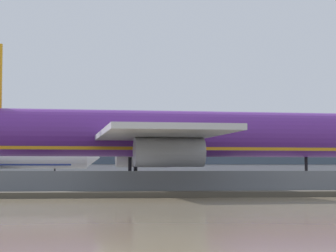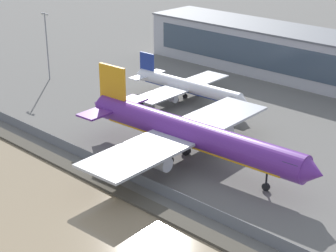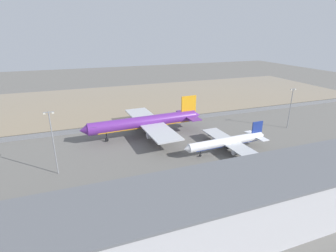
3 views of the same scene
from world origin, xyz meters
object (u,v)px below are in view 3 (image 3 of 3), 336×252
(ops_van, at_px, (220,135))
(apron_light_mast_apron_west, at_px, (53,140))
(cargo_jet_purple, at_px, (147,122))
(baggage_tug, at_px, (195,146))
(apron_light_mast_apron_east, at_px, (291,106))
(passenger_jet_white, at_px, (228,142))

(ops_van, relative_size, apron_light_mast_apron_west, 0.26)
(ops_van, xyz_separation_m, apron_light_mast_apron_west, (67.15, 8.55, 10.81))
(cargo_jet_purple, distance_m, baggage_tug, 25.47)
(apron_light_mast_apron_west, bearing_deg, apron_light_mast_apron_east, -175.58)
(ops_van, bearing_deg, cargo_jet_purple, -24.97)
(baggage_tug, distance_m, ops_van, 16.67)
(cargo_jet_purple, distance_m, ops_van, 33.45)
(ops_van, height_order, apron_light_mast_apron_west, apron_light_mast_apron_west)
(baggage_tug, distance_m, apron_light_mast_apron_east, 54.08)
(cargo_jet_purple, xyz_separation_m, ops_van, (-29.98, 13.96, -5.01))
(apron_light_mast_apron_east, bearing_deg, apron_light_mast_apron_west, 4.42)
(passenger_jet_white, bearing_deg, cargo_jet_purple, -47.70)
(cargo_jet_purple, height_order, passenger_jet_white, cargo_jet_purple)
(baggage_tug, bearing_deg, ops_van, -158.02)
(passenger_jet_white, bearing_deg, apron_light_mast_apron_east, -163.04)
(cargo_jet_purple, relative_size, apron_light_mast_apron_west, 2.60)
(cargo_jet_purple, distance_m, apron_light_mast_apron_east, 69.01)
(passenger_jet_white, distance_m, apron_light_mast_apron_east, 44.88)
(passenger_jet_white, height_order, ops_van, passenger_jet_white)
(cargo_jet_purple, distance_m, apron_light_mast_apron_west, 43.84)
(apron_light_mast_apron_west, xyz_separation_m, apron_light_mast_apron_east, (-104.48, -8.07, -1.05))
(baggage_tug, relative_size, ops_van, 0.64)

